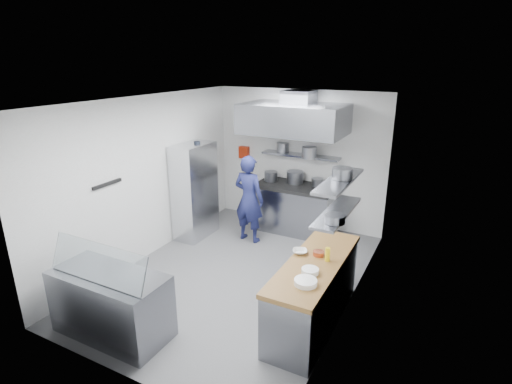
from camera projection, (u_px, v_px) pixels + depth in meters
The scene contains 36 objects.
floor at pixel (239, 274), 6.54m from camera, with size 5.00×5.00×0.00m, color #4B4B4E.
ceiling at pixel (236, 100), 5.65m from camera, with size 5.00×5.00×0.00m, color silver.
wall_back at pixel (299, 159), 8.20m from camera, with size 3.60×0.02×2.80m, color white.
wall_front at pixel (113, 265), 3.99m from camera, with size 3.60×0.02×2.80m, color white.
wall_left at pixel (148, 178), 6.88m from camera, with size 5.00×0.02×2.80m, color white.
wall_right at pixel (355, 214), 5.31m from camera, with size 5.00×0.02×2.80m, color white.
gas_range at pixel (294, 209), 8.12m from camera, with size 1.60×0.80×0.90m, color gray.
cooktop at pixel (295, 187), 7.97m from camera, with size 1.57×0.78×0.06m, color black.
stock_pot_left at pixel (271, 176), 8.22m from camera, with size 0.27×0.27×0.20m, color slate.
stock_pot_mid at pixel (295, 177), 8.08m from camera, with size 0.34×0.34×0.24m, color slate.
stock_pot_right at pixel (317, 182), 7.89m from camera, with size 0.23×0.23×0.16m, color slate.
over_range_shelf at pixel (300, 155), 7.98m from camera, with size 1.60×0.30×0.04m, color gray.
shelf_pot_a at pixel (283, 147), 8.22m from camera, with size 0.25×0.25×0.18m, color slate.
shelf_pot_b at pixel (309, 153), 7.65m from camera, with size 0.28×0.28×0.22m, color slate.
extractor_hood at pixel (294, 119), 7.38m from camera, with size 1.90×1.15×0.55m, color gray.
hood_duct at pixel (299, 97), 7.45m from camera, with size 0.55×0.55×0.24m, color slate.
red_firebox at pixel (244, 152), 8.69m from camera, with size 0.22×0.10×0.26m, color #AD260D.
chef at pixel (249, 199), 7.54m from camera, with size 0.61×0.40×1.68m, color #191D4C.
wire_rack at pixel (195, 191), 7.73m from camera, with size 0.50×0.90×1.85m, color silver.
rack_bin_a at pixel (199, 195), 7.88m from camera, with size 0.17×0.21×0.19m, color white.
rack_bin_b at pixel (208, 166), 8.03m from camera, with size 0.14×0.18×0.16m, color yellow.
rack_jar at pixel (197, 146), 7.50m from camera, with size 0.12×0.12×0.18m, color black.
knife_strip at pixel (107, 184), 6.07m from camera, with size 0.04×0.55×0.05m, color black.
prep_counter_base at pixel (314, 294), 5.25m from camera, with size 0.62×2.00×0.84m, color gray.
prep_counter_top at pixel (315, 263), 5.11m from camera, with size 0.65×2.04×0.06m, color olive.
plate_stack_a at pixel (306, 282), 4.57m from camera, with size 0.27×0.27×0.06m, color white.
plate_stack_b at pixel (310, 271), 4.81m from camera, with size 0.21×0.21×0.06m, color white.
copper_pan at pixel (318, 253), 5.25m from camera, with size 0.15×0.15×0.06m, color #CD5D3A.
squeeze_bottle at pixel (328, 254), 5.09m from camera, with size 0.06×0.06×0.18m, color yellow.
mixing_bowl at pixel (300, 252), 5.31m from camera, with size 0.19×0.19×0.05m, color white.
wall_shelf_lower at pixel (337, 212), 5.09m from camera, with size 0.30×1.30×0.04m, color gray.
wall_shelf_upper at pixel (340, 181), 4.96m from camera, with size 0.30×1.30×0.04m, color gray.
shelf_pot_c at pixel (335, 219), 4.70m from camera, with size 0.24×0.24×0.10m, color slate.
shelf_pot_d at pixel (342, 173), 4.95m from camera, with size 0.26×0.26×0.14m, color slate.
display_case at pixel (111, 304), 5.03m from camera, with size 1.50×0.70×0.85m, color gray.
display_glass at pixel (97, 262), 4.72m from camera, with size 1.47×0.02×0.45m, color silver.
Camera 1 is at (2.91, -4.99, 3.37)m, focal length 28.00 mm.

